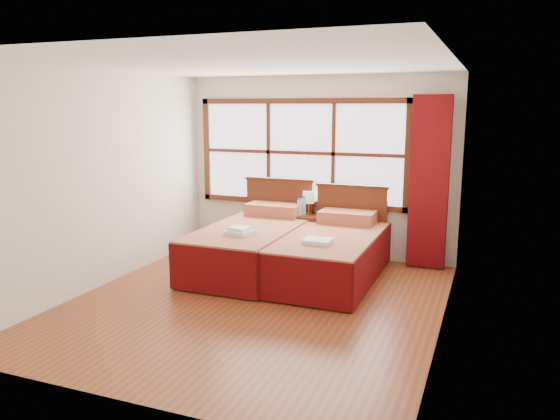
% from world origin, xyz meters
% --- Properties ---
extents(floor, '(4.50, 4.50, 0.00)m').
position_xyz_m(floor, '(0.00, 0.00, 0.00)').
color(floor, brown).
rests_on(floor, ground).
extents(ceiling, '(4.50, 4.50, 0.00)m').
position_xyz_m(ceiling, '(0.00, 0.00, 2.60)').
color(ceiling, white).
rests_on(ceiling, wall_back).
extents(wall_back, '(4.00, 0.00, 4.00)m').
position_xyz_m(wall_back, '(0.00, 2.25, 1.30)').
color(wall_back, silver).
rests_on(wall_back, floor).
extents(wall_left, '(0.00, 4.50, 4.50)m').
position_xyz_m(wall_left, '(-2.00, 0.00, 1.30)').
color(wall_left, silver).
rests_on(wall_left, floor).
extents(wall_right, '(0.00, 4.50, 4.50)m').
position_xyz_m(wall_right, '(2.00, 0.00, 1.30)').
color(wall_right, silver).
rests_on(wall_right, floor).
extents(window, '(3.16, 0.06, 1.56)m').
position_xyz_m(window, '(-0.25, 2.21, 1.50)').
color(window, white).
rests_on(window, wall_back).
extents(curtain, '(0.50, 0.16, 2.30)m').
position_xyz_m(curtain, '(1.60, 2.11, 1.17)').
color(curtain, maroon).
rests_on(curtain, wall_back).
extents(bed_left, '(1.15, 2.23, 1.12)m').
position_xyz_m(bed_left, '(-0.55, 1.20, 0.34)').
color(bed_left, '#3C1C0C').
rests_on(bed_left, floor).
extents(bed_right, '(1.11, 2.15, 1.08)m').
position_xyz_m(bed_right, '(0.55, 1.20, 0.33)').
color(bed_right, '#3C1C0C').
rests_on(bed_right, floor).
extents(nightstand, '(0.47, 0.47, 0.63)m').
position_xyz_m(nightstand, '(-0.07, 1.99, 0.32)').
color(nightstand, '#4F2211').
rests_on(nightstand, floor).
extents(towels_left, '(0.36, 0.33, 0.09)m').
position_xyz_m(towels_left, '(-0.50, 0.67, 0.64)').
color(towels_left, white).
rests_on(towels_left, bed_left).
extents(towels_right, '(0.32, 0.28, 0.05)m').
position_xyz_m(towels_right, '(0.51, 0.68, 0.60)').
color(towels_right, white).
rests_on(towels_right, bed_right).
extents(lamp, '(0.17, 0.17, 0.33)m').
position_xyz_m(lamp, '(-0.08, 2.08, 0.86)').
color(lamp, gold).
rests_on(lamp, nightstand).
extents(bottle_near, '(0.06, 0.06, 0.24)m').
position_xyz_m(bottle_near, '(-0.16, 1.91, 0.74)').
color(bottle_near, '#A3C4D2').
rests_on(bottle_near, nightstand).
extents(bottle_far, '(0.07, 0.07, 0.27)m').
position_xyz_m(bottle_far, '(-0.12, 2.00, 0.75)').
color(bottle_far, '#A3C4D2').
rests_on(bottle_far, nightstand).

